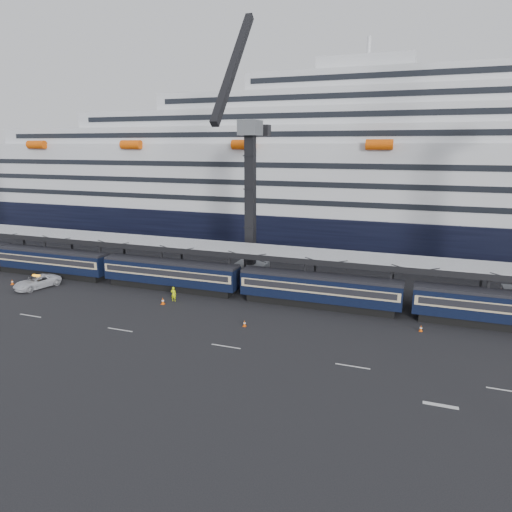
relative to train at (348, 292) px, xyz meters
The scene contains 12 objects.
ground 11.25m from the train, 65.06° to the right, with size 260.00×260.00×0.00m, color black.
lane_markings 20.02m from the train, 49.95° to the right, with size 111.00×4.27×0.02m.
train is the anchor object (origin of this frame).
canopy 6.85m from the train, 40.71° to the left, with size 130.00×6.25×5.53m.
cruise_ship 37.56m from the train, 84.34° to the left, with size 214.09×28.84×34.00m.
crane_dark_near 20.10m from the train, 150.76° to the left, with size 4.50×17.75×35.08m.
pickup_truck 41.01m from the train, behind, with size 2.76×6.00×1.67m, color silver.
worker 21.03m from the train, 168.51° to the right, with size 0.67×0.44×1.85m, color #D1E80C.
traffic_cone_a 45.45m from the train, behind, with size 0.37×0.37×0.75m.
traffic_cone_b 22.05m from the train, 165.21° to the right, with size 0.44×0.44×0.87m.
traffic_cone_c 13.03m from the train, 137.16° to the right, with size 0.35×0.35×0.70m.
traffic_cone_d 9.24m from the train, 25.27° to the right, with size 0.35×0.35×0.71m.
Camera 1 is at (2.27, -40.97, 18.73)m, focal length 32.00 mm.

